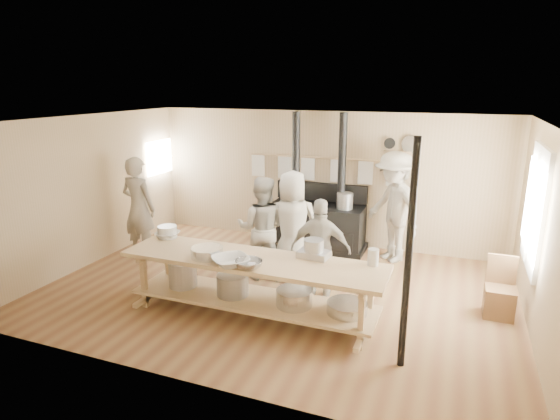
{
  "coord_description": "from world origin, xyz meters",
  "views": [
    {
      "loc": [
        2.46,
        -6.22,
        3.11
      ],
      "look_at": [
        -0.02,
        0.2,
        1.24
      ],
      "focal_mm": 30.0,
      "sensor_mm": 36.0,
      "label": 1
    }
  ],
  "objects_px": {
    "prep_table": "(252,281)",
    "cook_center": "(292,226)",
    "roasting_pan": "(314,254)",
    "cook_by_window": "(394,207)",
    "cook_right": "(320,249)",
    "chair": "(499,299)",
    "cook_left": "(262,228)",
    "stove": "(317,221)",
    "cook_far_left": "(139,208)"
  },
  "relations": [
    {
      "from": "cook_far_left",
      "to": "cook_right",
      "type": "distance_m",
      "value": 3.57
    },
    {
      "from": "stove",
      "to": "roasting_pan",
      "type": "relative_size",
      "value": 6.39
    },
    {
      "from": "prep_table",
      "to": "roasting_pan",
      "type": "bearing_deg",
      "value": 23.3
    },
    {
      "from": "chair",
      "to": "roasting_pan",
      "type": "height_order",
      "value": "roasting_pan"
    },
    {
      "from": "prep_table",
      "to": "cook_left",
      "type": "height_order",
      "value": "cook_left"
    },
    {
      "from": "prep_table",
      "to": "cook_right",
      "type": "relative_size",
      "value": 2.37
    },
    {
      "from": "stove",
      "to": "cook_far_left",
      "type": "xyz_separation_m",
      "value": [
        -2.84,
        -1.67,
        0.41
      ]
    },
    {
      "from": "cook_left",
      "to": "cook_right",
      "type": "distance_m",
      "value": 1.17
    },
    {
      "from": "cook_by_window",
      "to": "chair",
      "type": "xyz_separation_m",
      "value": [
        1.69,
        -1.61,
        -0.74
      ]
    },
    {
      "from": "cook_right",
      "to": "cook_by_window",
      "type": "distance_m",
      "value": 2.1
    },
    {
      "from": "prep_table",
      "to": "cook_by_window",
      "type": "distance_m",
      "value": 3.24
    },
    {
      "from": "cook_by_window",
      "to": "roasting_pan",
      "type": "relative_size",
      "value": 4.86
    },
    {
      "from": "stove",
      "to": "cook_right",
      "type": "bearing_deg",
      "value": -71.83
    },
    {
      "from": "cook_left",
      "to": "prep_table",
      "type": "bearing_deg",
      "value": 94.18
    },
    {
      "from": "cook_by_window",
      "to": "chair",
      "type": "height_order",
      "value": "cook_by_window"
    },
    {
      "from": "stove",
      "to": "cook_left",
      "type": "relative_size",
      "value": 1.54
    },
    {
      "from": "prep_table",
      "to": "cook_by_window",
      "type": "xyz_separation_m",
      "value": [
        1.46,
        2.85,
        0.47
      ]
    },
    {
      "from": "prep_table",
      "to": "cook_center",
      "type": "distance_m",
      "value": 1.49
    },
    {
      "from": "cook_by_window",
      "to": "cook_center",
      "type": "bearing_deg",
      "value": -89.99
    },
    {
      "from": "stove",
      "to": "prep_table",
      "type": "relative_size",
      "value": 0.72
    },
    {
      "from": "chair",
      "to": "cook_left",
      "type": "bearing_deg",
      "value": 178.93
    },
    {
      "from": "chair",
      "to": "stove",
      "type": "bearing_deg",
      "value": 150.35
    },
    {
      "from": "prep_table",
      "to": "roasting_pan",
      "type": "distance_m",
      "value": 0.91
    },
    {
      "from": "roasting_pan",
      "to": "cook_by_window",
      "type": "bearing_deg",
      "value": 74.52
    },
    {
      "from": "roasting_pan",
      "to": "cook_left",
      "type": "bearing_deg",
      "value": 140.61
    },
    {
      "from": "cook_far_left",
      "to": "cook_left",
      "type": "height_order",
      "value": "cook_far_left"
    },
    {
      "from": "prep_table",
      "to": "cook_far_left",
      "type": "height_order",
      "value": "cook_far_left"
    },
    {
      "from": "cook_far_left",
      "to": "cook_center",
      "type": "height_order",
      "value": "cook_far_left"
    },
    {
      "from": "prep_table",
      "to": "roasting_pan",
      "type": "height_order",
      "value": "roasting_pan"
    },
    {
      "from": "cook_right",
      "to": "roasting_pan",
      "type": "height_order",
      "value": "cook_right"
    },
    {
      "from": "cook_center",
      "to": "roasting_pan",
      "type": "height_order",
      "value": "cook_center"
    },
    {
      "from": "cook_right",
      "to": "prep_table",
      "type": "bearing_deg",
      "value": 44.62
    },
    {
      "from": "cook_center",
      "to": "cook_far_left",
      "type": "bearing_deg",
      "value": -20.47
    },
    {
      "from": "cook_far_left",
      "to": "chair",
      "type": "distance_m",
      "value": 6.04
    },
    {
      "from": "cook_far_left",
      "to": "cook_left",
      "type": "distance_m",
      "value": 2.44
    },
    {
      "from": "cook_left",
      "to": "cook_by_window",
      "type": "bearing_deg",
      "value": -153.29
    },
    {
      "from": "stove",
      "to": "cook_left",
      "type": "xyz_separation_m",
      "value": [
        -0.41,
        -1.73,
        0.33
      ]
    },
    {
      "from": "cook_by_window",
      "to": "cook_right",
      "type": "bearing_deg",
      "value": -66.86
    },
    {
      "from": "cook_center",
      "to": "chair",
      "type": "bearing_deg",
      "value": 154.11
    },
    {
      "from": "stove",
      "to": "chair",
      "type": "relative_size",
      "value": 3.12
    },
    {
      "from": "stove",
      "to": "cook_by_window",
      "type": "bearing_deg",
      "value": -6.54
    },
    {
      "from": "prep_table",
      "to": "roasting_pan",
      "type": "relative_size",
      "value": 8.84
    },
    {
      "from": "cook_right",
      "to": "chair",
      "type": "bearing_deg",
      "value": 179.95
    },
    {
      "from": "cook_far_left",
      "to": "chair",
      "type": "xyz_separation_m",
      "value": [
        6.0,
        -0.11,
        -0.69
      ]
    },
    {
      "from": "cook_right",
      "to": "stove",
      "type": "bearing_deg",
      "value": -79.61
    },
    {
      "from": "cook_far_left",
      "to": "cook_center",
      "type": "relative_size",
      "value": 1.04
    },
    {
      "from": "cook_right",
      "to": "chair",
      "type": "xyz_separation_m",
      "value": [
        2.46,
        0.33,
        -0.51
      ]
    },
    {
      "from": "cook_left",
      "to": "stove",
      "type": "bearing_deg",
      "value": -116.37
    },
    {
      "from": "stove",
      "to": "cook_by_window",
      "type": "height_order",
      "value": "stove"
    },
    {
      "from": "cook_right",
      "to": "chair",
      "type": "relative_size",
      "value": 1.82
    }
  ]
}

